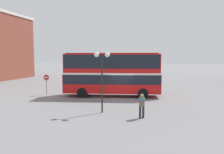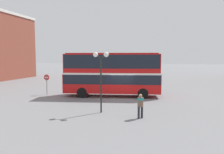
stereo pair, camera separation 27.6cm
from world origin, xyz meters
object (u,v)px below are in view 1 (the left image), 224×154
at_px(no_entry_sign, 46,81).
at_px(parked_car_kerb_far, 82,79).
at_px(double_decker_bus, 112,72).
at_px(parked_car_kerb_near, 146,76).
at_px(street_lamp_twin_globe, 102,65).
at_px(pedestrian_foreground, 142,103).

bearing_deg(no_entry_sign, parked_car_kerb_far, 88.48).
relative_size(double_decker_bus, parked_car_kerb_near, 2.27).
bearing_deg(no_entry_sign, parked_car_kerb_near, 60.32).
bearing_deg(street_lamp_twin_globe, pedestrian_foreground, -15.77).
height_order(parked_car_kerb_near, no_entry_sign, no_entry_sign).
bearing_deg(street_lamp_twin_globe, no_entry_sign, 143.30).
bearing_deg(parked_car_kerb_far, double_decker_bus, 140.24).
distance_m(parked_car_kerb_far, street_lamp_twin_globe, 18.54).
height_order(double_decker_bus, no_entry_sign, double_decker_bus).
bearing_deg(parked_car_kerb_far, no_entry_sign, 101.34).
height_order(pedestrian_foreground, no_entry_sign, no_entry_sign).
relative_size(pedestrian_foreground, no_entry_sign, 0.75).
distance_m(pedestrian_foreground, street_lamp_twin_globe, 4.18).
xyz_separation_m(double_decker_bus, street_lamp_twin_globe, (0.88, -7.00, 0.97)).
bearing_deg(parked_car_kerb_near, double_decker_bus, 95.68).
height_order(parked_car_kerb_near, street_lamp_twin_globe, street_lamp_twin_globe).
relative_size(parked_car_kerb_far, no_entry_sign, 2.01).
bearing_deg(double_decker_bus, parked_car_kerb_far, 118.24).
xyz_separation_m(street_lamp_twin_globe, no_entry_sign, (-8.36, 6.23, -2.10)).
relative_size(pedestrian_foreground, parked_car_kerb_near, 0.37).
bearing_deg(double_decker_bus, pedestrian_foreground, -72.16).
bearing_deg(parked_car_kerb_near, no_entry_sign, 74.27).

